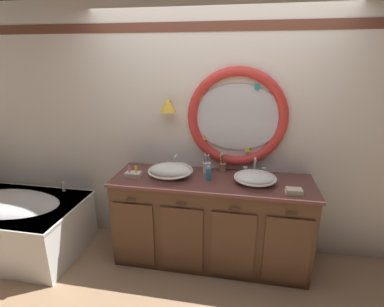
{
  "coord_description": "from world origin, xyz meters",
  "views": [
    {
      "loc": [
        0.32,
        -2.38,
        2.04
      ],
      "look_at": [
        -0.17,
        0.25,
        1.16
      ],
      "focal_mm": 27.29,
      "sensor_mm": 36.0,
      "label": 1
    }
  ],
  "objects_px": {
    "toothbrush_holder_left": "(207,167)",
    "folded_hand_towel": "(294,191)",
    "soap_dispenser": "(208,173)",
    "toothbrush_holder_right": "(223,167)",
    "bathtub": "(12,222)",
    "sink_basin_right": "(255,178)",
    "sink_basin_left": "(170,171)",
    "toiletry_basket": "(133,174)"
  },
  "relations": [
    {
      "from": "toothbrush_holder_left",
      "to": "folded_hand_towel",
      "type": "bearing_deg",
      "value": -23.62
    },
    {
      "from": "bathtub",
      "to": "toiletry_basket",
      "type": "bearing_deg",
      "value": 7.55
    },
    {
      "from": "toothbrush_holder_left",
      "to": "folded_hand_towel",
      "type": "distance_m",
      "value": 0.89
    },
    {
      "from": "folded_hand_towel",
      "to": "sink_basin_right",
      "type": "bearing_deg",
      "value": 154.13
    },
    {
      "from": "bathtub",
      "to": "sink_basin_right",
      "type": "xyz_separation_m",
      "value": [
        2.55,
        0.23,
        0.62
      ]
    },
    {
      "from": "toothbrush_holder_right",
      "to": "folded_hand_towel",
      "type": "height_order",
      "value": "toothbrush_holder_right"
    },
    {
      "from": "bathtub",
      "to": "sink_basin_right",
      "type": "bearing_deg",
      "value": 5.16
    },
    {
      "from": "folded_hand_towel",
      "to": "bathtub",
      "type": "bearing_deg",
      "value": -178.62
    },
    {
      "from": "toothbrush_holder_right",
      "to": "soap_dispenser",
      "type": "bearing_deg",
      "value": -115.97
    },
    {
      "from": "toothbrush_holder_left",
      "to": "soap_dispenser",
      "type": "xyz_separation_m",
      "value": [
        0.04,
        -0.19,
        0.0
      ]
    },
    {
      "from": "folded_hand_towel",
      "to": "soap_dispenser",
      "type": "bearing_deg",
      "value": 167.58
    },
    {
      "from": "toothbrush_holder_left",
      "to": "sink_basin_left",
      "type": "bearing_deg",
      "value": -149.42
    },
    {
      "from": "toiletry_basket",
      "to": "toothbrush_holder_left",
      "type": "bearing_deg",
      "value": 19.31
    },
    {
      "from": "soap_dispenser",
      "to": "folded_hand_towel",
      "type": "distance_m",
      "value": 0.8
    },
    {
      "from": "sink_basin_left",
      "to": "sink_basin_right",
      "type": "bearing_deg",
      "value": 0.0
    },
    {
      "from": "folded_hand_towel",
      "to": "toiletry_basket",
      "type": "xyz_separation_m",
      "value": [
        -1.53,
        0.11,
        0.01
      ]
    },
    {
      "from": "sink_basin_left",
      "to": "toothbrush_holder_right",
      "type": "height_order",
      "value": "toothbrush_holder_right"
    },
    {
      "from": "bathtub",
      "to": "sink_basin_left",
      "type": "distance_m",
      "value": 1.86
    },
    {
      "from": "toothbrush_holder_right",
      "to": "toiletry_basket",
      "type": "xyz_separation_m",
      "value": [
        -0.87,
        -0.3,
        -0.02
      ]
    },
    {
      "from": "sink_basin_right",
      "to": "folded_hand_towel",
      "type": "height_order",
      "value": "sink_basin_right"
    },
    {
      "from": "soap_dispenser",
      "to": "toiletry_basket",
      "type": "relative_size",
      "value": 0.95
    },
    {
      "from": "toothbrush_holder_right",
      "to": "toiletry_basket",
      "type": "height_order",
      "value": "toothbrush_holder_right"
    },
    {
      "from": "bathtub",
      "to": "sink_basin_left",
      "type": "height_order",
      "value": "sink_basin_left"
    },
    {
      "from": "sink_basin_left",
      "to": "toothbrush_holder_left",
      "type": "height_order",
      "value": "toothbrush_holder_left"
    },
    {
      "from": "bathtub",
      "to": "toiletry_basket",
      "type": "relative_size",
      "value": 9.87
    },
    {
      "from": "bathtub",
      "to": "toothbrush_holder_left",
      "type": "height_order",
      "value": "toothbrush_holder_left"
    },
    {
      "from": "toiletry_basket",
      "to": "bathtub",
      "type": "bearing_deg",
      "value": -172.45
    },
    {
      "from": "soap_dispenser",
      "to": "toiletry_basket",
      "type": "distance_m",
      "value": 0.75
    },
    {
      "from": "sink_basin_right",
      "to": "toothbrush_holder_right",
      "type": "bearing_deg",
      "value": 142.64
    },
    {
      "from": "sink_basin_left",
      "to": "sink_basin_right",
      "type": "height_order",
      "value": "sink_basin_left"
    },
    {
      "from": "bathtub",
      "to": "sink_basin_left",
      "type": "bearing_deg",
      "value": 7.58
    },
    {
      "from": "toothbrush_holder_left",
      "to": "toiletry_basket",
      "type": "bearing_deg",
      "value": -160.69
    },
    {
      "from": "toiletry_basket",
      "to": "folded_hand_towel",
      "type": "bearing_deg",
      "value": -4.15
    },
    {
      "from": "sink_basin_right",
      "to": "soap_dispenser",
      "type": "xyz_separation_m",
      "value": [
        -0.44,
        0.01,
        0.01
      ]
    },
    {
      "from": "toothbrush_holder_left",
      "to": "toothbrush_holder_right",
      "type": "xyz_separation_m",
      "value": [
        0.16,
        0.05,
        -0.01
      ]
    },
    {
      "from": "bathtub",
      "to": "toothbrush_holder_left",
      "type": "relative_size",
      "value": 7.61
    },
    {
      "from": "soap_dispenser",
      "to": "bathtub",
      "type": "bearing_deg",
      "value": -173.5
    },
    {
      "from": "bathtub",
      "to": "sink_basin_right",
      "type": "height_order",
      "value": "sink_basin_right"
    },
    {
      "from": "toothbrush_holder_right",
      "to": "soap_dispenser",
      "type": "height_order",
      "value": "toothbrush_holder_right"
    },
    {
      "from": "sink_basin_left",
      "to": "toiletry_basket",
      "type": "bearing_deg",
      "value": -172.3
    },
    {
      "from": "folded_hand_towel",
      "to": "toiletry_basket",
      "type": "relative_size",
      "value": 0.95
    },
    {
      "from": "sink_basin_right",
      "to": "folded_hand_towel",
      "type": "relative_size",
      "value": 2.74
    }
  ]
}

